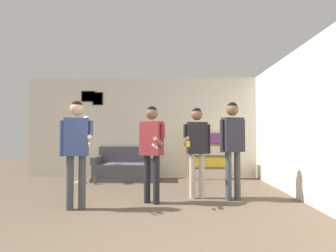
{
  "coord_description": "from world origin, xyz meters",
  "views": [
    {
      "loc": [
        0.28,
        -2.53,
        1.17
      ],
      "look_at": [
        0.17,
        2.27,
        1.31
      ],
      "focal_mm": 28.0,
      "sensor_mm": 36.0,
      "label": 1
    }
  ],
  "objects_px": {
    "couch": "(125,169)",
    "floor_lamp": "(81,132)",
    "person_spectator_near_bookshelf": "(233,139)",
    "person_watcher_holding_cup": "(197,143)",
    "bottle_on_floor": "(95,180)",
    "bookshelf": "(209,156)",
    "person_player_foreground_center": "(152,144)",
    "person_player_foreground_left": "(76,142)"
  },
  "relations": [
    {
      "from": "floor_lamp",
      "to": "person_spectator_near_bookshelf",
      "type": "distance_m",
      "value": 3.64
    },
    {
      "from": "person_player_foreground_left",
      "to": "person_watcher_holding_cup",
      "type": "bearing_deg",
      "value": 21.03
    },
    {
      "from": "couch",
      "to": "person_player_foreground_left",
      "type": "bearing_deg",
      "value": -96.14
    },
    {
      "from": "floor_lamp",
      "to": "person_spectator_near_bookshelf",
      "type": "xyz_separation_m",
      "value": [
        3.28,
        -1.58,
        -0.15
      ]
    },
    {
      "from": "person_player_foreground_left",
      "to": "couch",
      "type": "bearing_deg",
      "value": 83.86
    },
    {
      "from": "couch",
      "to": "person_watcher_holding_cup",
      "type": "relative_size",
      "value": 0.94
    },
    {
      "from": "floor_lamp",
      "to": "bottle_on_floor",
      "type": "bearing_deg",
      "value": -22.82
    },
    {
      "from": "floor_lamp",
      "to": "person_player_foreground_center",
      "type": "relative_size",
      "value": 0.98
    },
    {
      "from": "couch",
      "to": "person_watcher_holding_cup",
      "type": "xyz_separation_m",
      "value": [
        1.66,
        -1.88,
        0.73
      ]
    },
    {
      "from": "bookshelf",
      "to": "floor_lamp",
      "type": "height_order",
      "value": "floor_lamp"
    },
    {
      "from": "floor_lamp",
      "to": "person_watcher_holding_cup",
      "type": "height_order",
      "value": "person_watcher_holding_cup"
    },
    {
      "from": "person_watcher_holding_cup",
      "to": "bottle_on_floor",
      "type": "relative_size",
      "value": 7.18
    },
    {
      "from": "person_player_foreground_left",
      "to": "floor_lamp",
      "type": "bearing_deg",
      "value": 108.11
    },
    {
      "from": "bookshelf",
      "to": "person_player_foreground_center",
      "type": "distance_m",
      "value": 2.8
    },
    {
      "from": "couch",
      "to": "floor_lamp",
      "type": "bearing_deg",
      "value": -156.93
    },
    {
      "from": "person_player_foreground_center",
      "to": "bottle_on_floor",
      "type": "distance_m",
      "value": 2.37
    },
    {
      "from": "bookshelf",
      "to": "person_watcher_holding_cup",
      "type": "bearing_deg",
      "value": -103.56
    },
    {
      "from": "person_spectator_near_bookshelf",
      "to": "floor_lamp",
      "type": "bearing_deg",
      "value": 154.34
    },
    {
      "from": "bookshelf",
      "to": "floor_lamp",
      "type": "distance_m",
      "value": 3.28
    },
    {
      "from": "bookshelf",
      "to": "person_player_foreground_center",
      "type": "relative_size",
      "value": 0.73
    },
    {
      "from": "person_player_foreground_center",
      "to": "bottle_on_floor",
      "type": "xyz_separation_m",
      "value": [
        -1.45,
        1.64,
        -0.92
      ]
    },
    {
      "from": "person_player_foreground_left",
      "to": "person_player_foreground_center",
      "type": "height_order",
      "value": "person_player_foreground_left"
    },
    {
      "from": "bookshelf",
      "to": "person_player_foreground_left",
      "type": "distance_m",
      "value": 3.76
    },
    {
      "from": "couch",
      "to": "person_spectator_near_bookshelf",
      "type": "relative_size",
      "value": 0.9
    },
    {
      "from": "couch",
      "to": "floor_lamp",
      "type": "relative_size",
      "value": 0.97
    },
    {
      "from": "bookshelf",
      "to": "person_player_foreground_left",
      "type": "xyz_separation_m",
      "value": [
        -2.44,
        -2.83,
        0.44
      ]
    },
    {
      "from": "person_watcher_holding_cup",
      "to": "couch",
      "type": "bearing_deg",
      "value": 131.43
    },
    {
      "from": "bottle_on_floor",
      "to": "person_watcher_holding_cup",
      "type": "bearing_deg",
      "value": -29.64
    },
    {
      "from": "person_spectator_near_bookshelf",
      "to": "bookshelf",
      "type": "bearing_deg",
      "value": 93.12
    },
    {
      "from": "bookshelf",
      "to": "person_spectator_near_bookshelf",
      "type": "height_order",
      "value": "person_spectator_near_bookshelf"
    },
    {
      "from": "person_watcher_holding_cup",
      "to": "person_spectator_near_bookshelf",
      "type": "distance_m",
      "value": 0.64
    },
    {
      "from": "person_spectator_near_bookshelf",
      "to": "couch",
      "type": "bearing_deg",
      "value": 138.71
    },
    {
      "from": "bottle_on_floor",
      "to": "person_spectator_near_bookshelf",
      "type": "bearing_deg",
      "value": -26.05
    },
    {
      "from": "floor_lamp",
      "to": "person_player_foreground_left",
      "type": "relative_size",
      "value": 0.95
    },
    {
      "from": "bottle_on_floor",
      "to": "bookshelf",
      "type": "bearing_deg",
      "value": 16.24
    },
    {
      "from": "person_player_foreground_center",
      "to": "person_watcher_holding_cup",
      "type": "relative_size",
      "value": 1.0
    },
    {
      "from": "person_watcher_holding_cup",
      "to": "bookshelf",
      "type": "bearing_deg",
      "value": 76.44
    },
    {
      "from": "person_player_foreground_center",
      "to": "person_spectator_near_bookshelf",
      "type": "bearing_deg",
      "value": 9.55
    },
    {
      "from": "person_player_foreground_left",
      "to": "person_watcher_holding_cup",
      "type": "relative_size",
      "value": 1.02
    },
    {
      "from": "person_player_foreground_center",
      "to": "person_spectator_near_bookshelf",
      "type": "height_order",
      "value": "person_spectator_near_bookshelf"
    },
    {
      "from": "couch",
      "to": "person_watcher_holding_cup",
      "type": "bearing_deg",
      "value": -48.57
    },
    {
      "from": "person_player_foreground_center",
      "to": "bottle_on_floor",
      "type": "relative_size",
      "value": 7.16
    }
  ]
}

